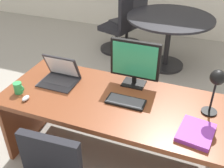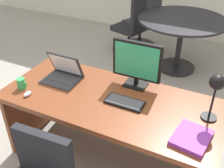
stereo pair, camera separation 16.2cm
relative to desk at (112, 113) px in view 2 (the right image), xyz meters
The scene contains 12 objects.
ground 1.55m from the desk, 90.00° to the left, with size 12.00×12.00×0.00m, color gray.
desk is the anchor object (origin of this frame).
monitor 0.49m from the desk, 63.93° to the left, with size 0.43×0.16×0.42m.
laptop 0.59m from the desk, behind, with size 0.33×0.27×0.24m.
keyboard 0.25m from the desk, 20.96° to the right, with size 0.32×0.14×0.02m.
mouse 0.74m from the desk, 153.97° to the right, with size 0.04×0.08×0.03m.
desk_lamp 0.91m from the desk, ahead, with size 0.12×0.14×0.39m.
book 0.77m from the desk, 17.78° to the right, with size 0.27×0.31×0.03m.
coffee_mug 0.83m from the desk, 162.07° to the right, with size 0.10×0.07×0.10m.
meeting_table 2.02m from the desk, 86.85° to the left, with size 1.24×1.24×0.79m.
meeting_chair_near 2.39m from the desk, 107.95° to the left, with size 0.59×0.57×0.94m.
meeting_chair_far 2.57m from the desk, 104.45° to the left, with size 0.64×0.63×0.91m.
Camera 2 is at (0.81, -1.62, 2.03)m, focal length 42.96 mm.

